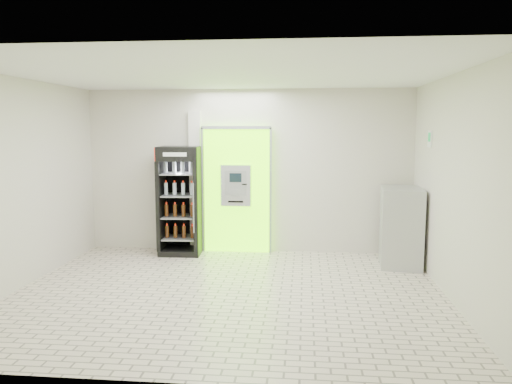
# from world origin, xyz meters

# --- Properties ---
(ground) EXTENTS (6.00, 6.00, 0.00)m
(ground) POSITION_xyz_m (0.00, 0.00, 0.00)
(ground) COLOR beige
(ground) RESTS_ON ground
(room_shell) EXTENTS (6.00, 6.00, 6.00)m
(room_shell) POSITION_xyz_m (0.00, 0.00, 1.84)
(room_shell) COLOR beige
(room_shell) RESTS_ON ground
(atm_assembly) EXTENTS (1.30, 0.24, 2.33)m
(atm_assembly) POSITION_xyz_m (-0.20, 2.41, 1.17)
(atm_assembly) COLOR #66EA00
(atm_assembly) RESTS_ON ground
(pillar) EXTENTS (0.22, 0.11, 2.60)m
(pillar) POSITION_xyz_m (-0.98, 2.45, 1.30)
(pillar) COLOR silver
(pillar) RESTS_ON ground
(beverage_cooler) EXTENTS (0.77, 0.72, 1.96)m
(beverage_cooler) POSITION_xyz_m (-1.20, 2.17, 0.94)
(beverage_cooler) COLOR black
(beverage_cooler) RESTS_ON ground
(steel_cabinet) EXTENTS (0.75, 1.04, 1.30)m
(steel_cabinet) POSITION_xyz_m (2.66, 1.77, 0.65)
(steel_cabinet) COLOR #A7AAAF
(steel_cabinet) RESTS_ON ground
(exit_sign) EXTENTS (0.02, 0.22, 0.26)m
(exit_sign) POSITION_xyz_m (2.99, 1.40, 2.12)
(exit_sign) COLOR white
(exit_sign) RESTS_ON room_shell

